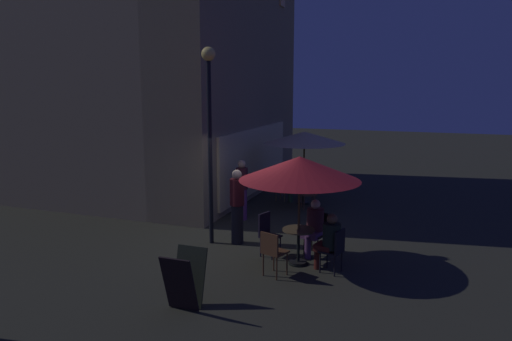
{
  "coord_description": "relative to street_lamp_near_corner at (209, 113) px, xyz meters",
  "views": [
    {
      "loc": [
        -9.64,
        -3.79,
        3.66
      ],
      "look_at": [
        0.43,
        -0.13,
        1.71
      ],
      "focal_mm": 32.78,
      "sensor_mm": 36.0,
      "label": 1
    }
  ],
  "objects": [
    {
      "name": "ground_plane",
      "position": [
        0.08,
        -0.8,
        -3.07
      ],
      "size": [
        60.0,
        60.0,
        0.0
      ],
      "primitive_type": "plane",
      "color": "#2C2C23"
    },
    {
      "name": "cafe_building",
      "position": [
        3.47,
        3.27,
        1.58
      ],
      "size": [
        8.48,
        8.81,
        9.31
      ],
      "color": "#958360",
      "rests_on": "ground"
    },
    {
      "name": "street_lamp_near_corner",
      "position": [
        0.0,
        0.0,
        0.0
      ],
      "size": [
        0.31,
        0.31,
        4.51
      ],
      "color": "black",
      "rests_on": "ground"
    },
    {
      "name": "menu_sandwich_board",
      "position": [
        -3.15,
        -1.01,
        -2.56
      ],
      "size": [
        0.67,
        0.55,
        0.97
      ],
      "rotation": [
        0.0,
        0.0,
        -0.0
      ],
      "color": "black",
      "rests_on": "ground"
    },
    {
      "name": "cafe_table_0",
      "position": [
        -0.59,
        -2.27,
        -2.54
      ],
      "size": [
        0.67,
        0.67,
        0.76
      ],
      "color": "black",
      "rests_on": "ground"
    },
    {
      "name": "cafe_table_1",
      "position": [
        4.39,
        -1.11,
        -2.53
      ],
      "size": [
        0.68,
        0.68,
        0.76
      ],
      "color": "black",
      "rests_on": "ground"
    },
    {
      "name": "patio_umbrella_0",
      "position": [
        -0.59,
        -2.27,
        -1.05
      ],
      "size": [
        2.46,
        2.46,
        2.27
      ],
      "color": "black",
      "rests_on": "ground"
    },
    {
      "name": "patio_umbrella_1",
      "position": [
        4.39,
        -1.11,
        -0.98
      ],
      "size": [
        2.52,
        2.52,
        2.27
      ],
      "color": "black",
      "rests_on": "ground"
    },
    {
      "name": "cafe_chair_0",
      "position": [
        -1.4,
        -1.97,
        -2.51
      ],
      "size": [
        0.53,
        0.53,
        0.9
      ],
      "rotation": [
        0.0,
        0.0,
        -0.35
      ],
      "color": "#4D2F1D",
      "rests_on": "ground"
    },
    {
      "name": "cafe_chair_1",
      "position": [
        -0.81,
        -3.07,
        -2.53
      ],
      "size": [
        0.49,
        0.49,
        0.9
      ],
      "rotation": [
        0.0,
        0.0,
        1.3
      ],
      "color": "black",
      "rests_on": "ground"
    },
    {
      "name": "cafe_chair_2",
      "position": [
        0.16,
        -2.49,
        -2.51
      ],
      "size": [
        0.52,
        0.52,
        0.93
      ],
      "rotation": [
        0.0,
        0.0,
        2.86
      ],
      "color": "black",
      "rests_on": "ground"
    },
    {
      "name": "cafe_chair_3",
      "position": [
        -0.34,
        -1.5,
        -2.51
      ],
      "size": [
        0.48,
        0.48,
        0.95
      ],
      "rotation": [
        0.0,
        0.0,
        -1.89
      ],
      "color": "black",
      "rests_on": "ground"
    },
    {
      "name": "cafe_chair_4",
      "position": [
        3.7,
        -1.45,
        -2.53
      ],
      "size": [
        0.54,
        0.54,
        0.89
      ],
      "rotation": [
        0.0,
        0.0,
        0.46
      ],
      "color": "#503426",
      "rests_on": "ground"
    },
    {
      "name": "cafe_chair_5",
      "position": [
        4.54,
        -0.3,
        -2.5
      ],
      "size": [
        0.45,
        0.45,
        0.95
      ],
      "rotation": [
        0.0,
        0.0,
        -1.75
      ],
      "color": "brown",
      "rests_on": "ground"
    },
    {
      "name": "patron_seated_0",
      "position": [
        -0.77,
        -2.94,
        -2.38
      ],
      "size": [
        0.44,
        0.54,
        1.2
      ],
      "rotation": [
        0.0,
        0.0,
        1.3
      ],
      "color": "#4E1B15",
      "rests_on": "ground"
    },
    {
      "name": "patron_seated_1",
      "position": [
        0.03,
        -2.45,
        -2.36
      ],
      "size": [
        0.55,
        0.46,
        1.24
      ],
      "rotation": [
        0.0,
        0.0,
        2.86
      ],
      "color": "#61396A",
      "rests_on": "ground"
    },
    {
      "name": "patron_seated_2",
      "position": [
        4.52,
        -0.43,
        -2.36
      ],
      "size": [
        0.43,
        0.55,
        1.25
      ],
      "rotation": [
        0.0,
        0.0,
        -1.75
      ],
      "color": "#2A4831",
      "rests_on": "ground"
    },
    {
      "name": "patron_standing_3",
      "position": [
        2.08,
        0.05,
        -2.22
      ],
      "size": [
        0.32,
        0.32,
        1.67
      ],
      "rotation": [
        0.0,
        0.0,
        1.15
      ],
      "color": "#64306C",
      "rests_on": "ground"
    },
    {
      "name": "patron_standing_4",
      "position": [
        0.19,
        -0.58,
        -2.17
      ],
      "size": [
        0.34,
        0.34,
        1.76
      ],
      "rotation": [
        0.0,
        0.0,
        3.64
      ],
      "color": "black",
      "rests_on": "ground"
    }
  ]
}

